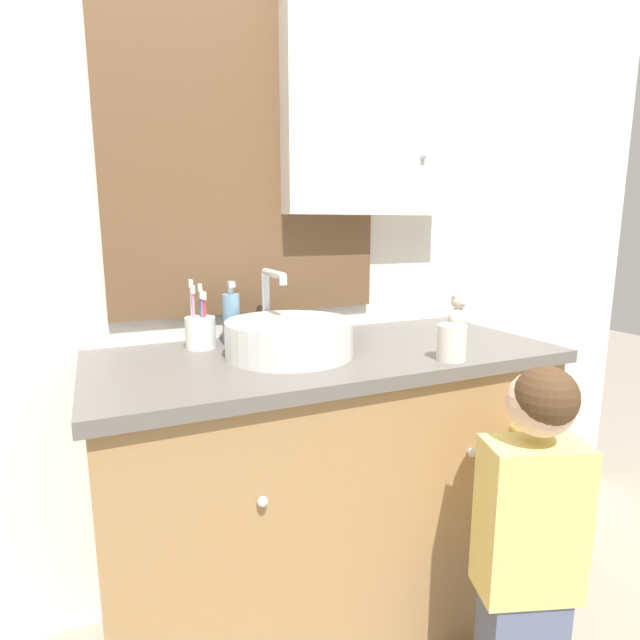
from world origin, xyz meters
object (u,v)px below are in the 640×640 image
object	(u,v)px
sink_basin	(289,337)
drinking_cup	(451,343)
toothbrush_holder	(200,331)
child_figure	(530,532)
teddy_bear	(458,312)
soap_dispenser	(231,318)

from	to	relation	value
sink_basin	drinking_cup	distance (m)	0.43
toothbrush_holder	drinking_cup	bearing A→B (deg)	-35.04
toothbrush_holder	child_figure	xyz separation A→B (m)	(0.62, -0.65, -0.41)
toothbrush_holder	child_figure	world-z (taller)	toothbrush_holder
teddy_bear	drinking_cup	bearing A→B (deg)	-132.02
toothbrush_holder	teddy_bear	xyz separation A→B (m)	(0.84, -0.10, 0.01)
soap_dispenser	child_figure	size ratio (longest dim) A/B	0.20
sink_basin	child_figure	xyz separation A→B (m)	(0.42, -0.47, -0.41)
teddy_bear	soap_dispenser	bearing A→B (deg)	171.37
sink_basin	drinking_cup	xyz separation A→B (m)	(0.37, -0.22, -0.01)
toothbrush_holder	drinking_cup	xyz separation A→B (m)	(0.57, -0.40, -0.00)
sink_basin	soap_dispenser	world-z (taller)	sink_basin
soap_dispenser	drinking_cup	bearing A→B (deg)	-40.61
soap_dispenser	child_figure	distance (m)	0.95
toothbrush_holder	teddy_bear	distance (m)	0.85
sink_basin	teddy_bear	size ratio (longest dim) A/B	3.04
toothbrush_holder	soap_dispenser	world-z (taller)	toothbrush_holder
child_figure	teddy_bear	distance (m)	0.73
teddy_bear	drinking_cup	xyz separation A→B (m)	(-0.27, -0.30, -0.01)
child_figure	drinking_cup	world-z (taller)	drinking_cup
drinking_cup	toothbrush_holder	bearing A→B (deg)	144.96
child_figure	teddy_bear	xyz separation A→B (m)	(0.22, 0.55, 0.42)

